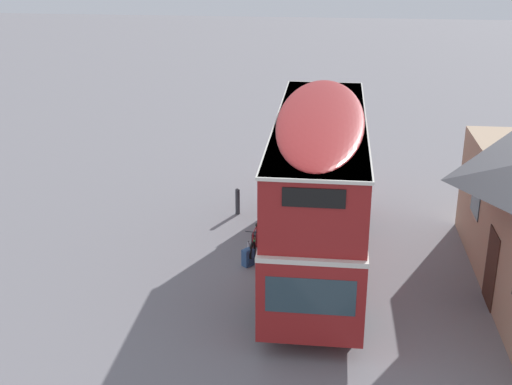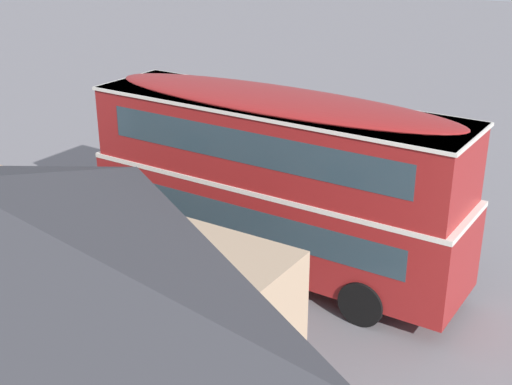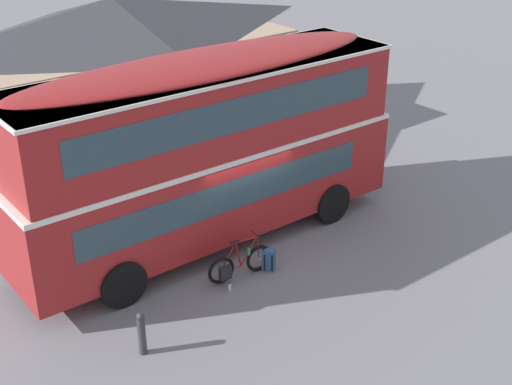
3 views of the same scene
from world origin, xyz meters
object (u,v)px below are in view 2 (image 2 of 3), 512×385
Objects in this scene: kerb_bollard at (443,243)px; backpack_on_ground at (302,228)px; double_decker_bus at (274,175)px; water_bottle_clear_plastic at (342,243)px; touring_bicycle at (323,234)px.

backpack_on_ground is at bearing 12.22° from kerb_bollard.
kerb_bollard is at bearing -167.78° from backpack_on_ground.
kerb_bollard is at bearing -141.57° from double_decker_bus.
double_decker_bus reaches higher than water_bottle_clear_plastic.
kerb_bollard is (-3.13, -1.00, 0.13)m from touring_bicycle.
touring_bicycle is (-0.50, -1.88, -2.27)m from double_decker_bus.
double_decker_bus is 5.93× the size of touring_bicycle.
backpack_on_ground is 4.00m from kerb_bollard.
double_decker_bus is 48.88× the size of water_bottle_clear_plastic.
backpack_on_ground is 1.27m from water_bottle_clear_plastic.
touring_bicycle is 3.28m from kerb_bollard.
backpack_on_ground reaches higher than water_bottle_clear_plastic.
water_bottle_clear_plastic is (-0.47, -0.29, -0.28)m from touring_bicycle.
touring_bicycle is at bearing 17.70° from kerb_bollard.
water_bottle_clear_plastic is 2.78m from kerb_bollard.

